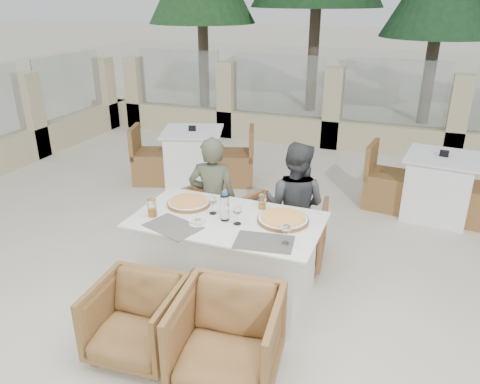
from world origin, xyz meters
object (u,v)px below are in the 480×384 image
(beer_glass_right, at_px, (262,202))
(armchair_far_left, at_px, (221,215))
(dining_table, at_px, (228,258))
(armchair_near_right, at_px, (227,339))
(diner_right, at_px, (295,206))
(wine_glass_near, at_px, (237,214))
(pizza_right, at_px, (283,219))
(bg_table_a, at_px, (193,157))
(pizza_left, at_px, (189,202))
(water_bottle, at_px, (225,206))
(armchair_near_left, at_px, (136,320))
(wine_glass_corner, at_px, (286,233))
(bg_table_b, at_px, (438,186))
(wine_glass_centre, at_px, (213,204))
(armchair_far_right, at_px, (291,232))
(beer_glass_left, at_px, (152,208))
(olive_dish, at_px, (198,221))
(diner_left, at_px, (213,201))

(beer_glass_right, relative_size, armchair_far_left, 0.19)
(dining_table, height_order, armchair_near_right, dining_table)
(diner_right, bearing_deg, wine_glass_near, 75.65)
(pizza_right, xyz_separation_m, bg_table_a, (-1.98, 2.28, -0.41))
(pizza_left, xyz_separation_m, beer_glass_right, (0.64, 0.17, 0.04))
(wine_glass_near, height_order, armchair_near_right, wine_glass_near)
(dining_table, distance_m, water_bottle, 0.52)
(armchair_near_left, bearing_deg, water_bottle, 64.58)
(wine_glass_corner, relative_size, bg_table_b, 0.11)
(water_bottle, bearing_deg, wine_glass_near, -14.61)
(armchair_far_left, relative_size, armchair_near_right, 0.97)
(wine_glass_centre, height_order, armchair_far_right, wine_glass_centre)
(armchair_near_right, bearing_deg, beer_glass_left, 137.10)
(wine_glass_centre, distance_m, armchair_far_left, 1.05)
(pizza_left, distance_m, water_bottle, 0.47)
(beer_glass_right, bearing_deg, wine_glass_corner, -55.46)
(beer_glass_left, xyz_separation_m, beer_glass_right, (0.83, 0.48, -0.01))
(pizza_right, height_order, beer_glass_right, beer_glass_right)
(wine_glass_near, distance_m, olive_dish, 0.34)
(wine_glass_near, bearing_deg, bg_table_a, 123.75)
(armchair_far_right, height_order, diner_left, diner_left)
(dining_table, xyz_separation_m, bg_table_a, (-1.53, 2.40, 0.00))
(water_bottle, relative_size, wine_glass_near, 1.42)
(dining_table, relative_size, water_bottle, 6.11)
(diner_right, bearing_deg, wine_glass_corner, 105.85)
(dining_table, distance_m, pizza_left, 0.61)
(beer_glass_left, bearing_deg, diner_left, 70.84)
(armchair_near_left, height_order, diner_left, diner_left)
(armchair_far_left, height_order, diner_right, diner_right)
(beer_glass_right, relative_size, diner_left, 0.10)
(armchair_near_right, height_order, bg_table_b, bg_table_b)
(armchair_near_left, distance_m, diner_left, 1.50)
(pizza_left, xyz_separation_m, water_bottle, (0.42, -0.16, 0.11))
(diner_left, relative_size, diner_right, 1.02)
(wine_glass_near, xyz_separation_m, bg_table_a, (-1.64, 2.46, -0.48))
(beer_glass_left, bearing_deg, wine_glass_corner, -2.62)
(armchair_far_right, bearing_deg, diner_left, 13.06)
(beer_glass_left, bearing_deg, beer_glass_right, 30.25)
(beer_glass_right, bearing_deg, armchair_near_right, -82.22)
(bg_table_a, bearing_deg, armchair_near_left, -89.34)
(bg_table_a, bearing_deg, wine_glass_corner, -70.08)
(diner_left, height_order, bg_table_a, diner_left)
(wine_glass_corner, xyz_separation_m, beer_glass_left, (-1.20, 0.06, -0.02))
(dining_table, distance_m, bg_table_a, 2.84)
(wine_glass_centre, distance_m, armchair_far_right, 1.06)
(water_bottle, distance_m, armchair_near_right, 1.13)
(wine_glass_corner, relative_size, armchair_near_left, 0.28)
(diner_right, bearing_deg, armchair_far_left, -5.84)
(wine_glass_centre, bearing_deg, olive_dish, -99.38)
(armchair_near_left, bearing_deg, bg_table_b, 53.80)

